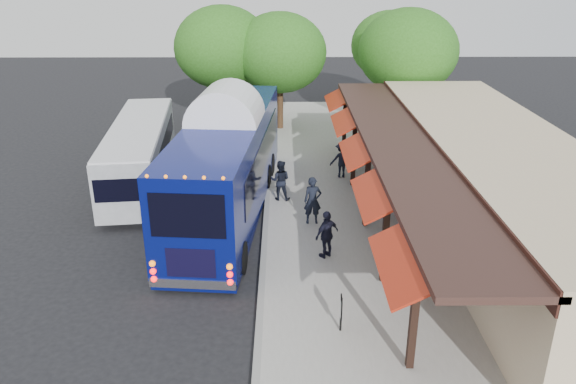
% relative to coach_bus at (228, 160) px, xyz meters
% --- Properties ---
extents(ground, '(90.00, 90.00, 0.00)m').
position_rel_coach_bus_xyz_m(ground, '(1.45, -5.74, -2.19)').
color(ground, black).
rests_on(ground, ground).
extents(sidewalk, '(10.00, 40.00, 0.15)m').
position_rel_coach_bus_xyz_m(sidewalk, '(6.45, -1.74, -2.11)').
color(sidewalk, '#9E9B93').
rests_on(sidewalk, ground).
extents(curb, '(0.20, 40.00, 0.16)m').
position_rel_coach_bus_xyz_m(curb, '(1.50, -1.74, -2.11)').
color(curb, gray).
rests_on(curb, ground).
extents(station_shelter, '(8.15, 20.00, 3.60)m').
position_rel_coach_bus_xyz_m(station_shelter, '(9.83, -1.74, -0.34)').
color(station_shelter, tan).
rests_on(station_shelter, ground).
extents(coach_bus, '(3.79, 12.88, 4.07)m').
position_rel_coach_bus_xyz_m(coach_bus, '(0.00, 0.00, 0.00)').
color(coach_bus, '#08105E').
rests_on(coach_bus, ground).
extents(city_bus, '(3.29, 10.37, 2.74)m').
position_rel_coach_bus_xyz_m(city_bus, '(-4.23, 3.17, -0.67)').
color(city_bus, gray).
rests_on(city_bus, ground).
extents(ped_a, '(0.68, 0.47, 1.82)m').
position_rel_coach_bus_xyz_m(ped_a, '(3.27, -1.44, -1.13)').
color(ped_a, black).
rests_on(ped_a, sidewalk).
extents(ped_b, '(0.91, 0.76, 1.70)m').
position_rel_coach_bus_xyz_m(ped_b, '(2.05, 0.83, -1.19)').
color(ped_b, black).
rests_on(ped_b, sidewalk).
extents(ped_c, '(1.01, 0.93, 1.66)m').
position_rel_coach_bus_xyz_m(ped_c, '(3.62, -4.09, -1.20)').
color(ped_c, black).
rests_on(ped_c, sidewalk).
extents(ped_d, '(1.09, 0.65, 1.67)m').
position_rel_coach_bus_xyz_m(ped_d, '(4.85, 3.45, -1.20)').
color(ped_d, black).
rests_on(ped_d, sidewalk).
extents(sign_board, '(0.07, 0.46, 1.01)m').
position_rel_coach_bus_xyz_m(sign_board, '(3.70, -8.17, -1.35)').
color(sign_board, black).
rests_on(sign_board, sidewalk).
extents(tree_left, '(5.33, 5.33, 6.82)m').
position_rel_coach_bus_xyz_m(tree_left, '(2.00, 11.70, 2.36)').
color(tree_left, '#382314').
rests_on(tree_left, ground).
extents(tree_mid, '(5.11, 5.11, 6.54)m').
position_rel_coach_bus_xyz_m(tree_mid, '(9.11, 16.10, 2.18)').
color(tree_mid, '#382314').
rests_on(tree_mid, ground).
extents(tree_right, '(5.53, 5.53, 7.09)m').
position_rel_coach_bus_xyz_m(tree_right, '(9.12, 10.91, 2.54)').
color(tree_right, '#382314').
rests_on(tree_right, ground).
extents(tree_far, '(5.57, 5.57, 7.13)m').
position_rel_coach_bus_xyz_m(tree_far, '(-1.31, 12.36, 2.57)').
color(tree_far, '#382314').
rests_on(tree_far, ground).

